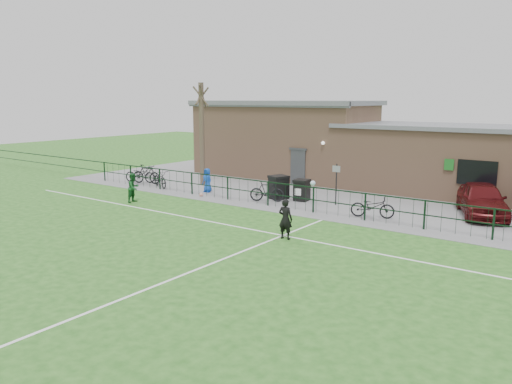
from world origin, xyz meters
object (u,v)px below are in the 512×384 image
Objects in this scene: wheelie_bin_left at (279,188)px; bicycle_a at (140,174)px; bare_tree at (202,135)px; bicycle_b at (147,174)px; car_maroon at (482,199)px; spectator_child at (207,180)px; bicycle_e at (372,207)px; outfield_player at (134,188)px; sign_post at (336,184)px; wheelie_bin_right at (302,191)px; bicycle_d at (267,191)px; ball_ground at (201,195)px; bicycle_c at (160,179)px.

wheelie_bin_left reaches higher than bicycle_a.
bare_tree is 5.36× the size of wheelie_bin_left.
car_maroon is at bearing -95.01° from bicycle_b.
wheelie_bin_left is 4.28m from spectator_child.
outfield_player is (-10.96, -3.87, 0.22)m from bicycle_e.
sign_post is at bearing 42.69° from bicycle_e.
wheelie_bin_right is 4.56m from bicycle_e.
bicycle_b is at bearing 64.91° from bicycle_d.
spectator_child is at bearing -170.90° from sign_post.
wheelie_bin_left is 0.64× the size of bicycle_d.
bare_tree is at bearing 63.34° from bicycle_e.
ball_ground is (2.35, -2.71, -2.90)m from bare_tree.
wheelie_bin_left is at bearing -30.34° from bicycle_d.
bicycle_e is at bearing -104.92° from bicycle_b.
bare_tree is 3.53m from bicycle_c.
bicycle_b is 1.65m from bicycle_c.
bicycle_e is (-3.71, -3.15, -0.25)m from car_maroon.
wheelie_bin_left is at bearing -108.48° from bicycle_a.
bicycle_b is 1.45× the size of spectator_child.
wheelie_bin_left is 0.93m from bicycle_d.
sign_post is 1.07× the size of bicycle_e.
spectator_child is at bearing -41.56° from bare_tree.
wheelie_bin_left is at bearing 61.96° from bicycle_e.
spectator_child is (-4.22, -0.76, 0.10)m from wheelie_bin_left.
car_maroon is 17.04m from bicycle_c.
sign_post reaches higher than bicycle_b.
bicycle_e is at bearing 10.42° from wheelie_bin_left.
outfield_player is at bearing -84.01° from bare_tree.
spectator_child is at bearing 70.90° from bicycle_e.
bare_tree reaches higher than bicycle_e.
wheelie_bin_right is 1.78m from bicycle_d.
bicycle_c is (2.27, -0.45, -0.01)m from bicycle_a.
ball_ground is (-9.21, -0.85, -0.41)m from bicycle_e.
outfield_player is at bearing 91.92° from bicycle_e.
sign_post is at bearing -67.99° from outfield_player.
car_maroon is at bearing -67.25° from bicycle_e.
wheelie_bin_right is 5.34m from ball_ground.
bicycle_b is 14.59m from bicycle_e.
bicycle_d is at bearing -157.15° from sign_post.
sign_post is (1.86, 0.09, 0.50)m from wheelie_bin_right.
spectator_child reaches higher than wheelie_bin_left.
car_maroon is at bearing -104.39° from bicycle_a.
bicycle_c is (1.60, -0.38, -0.08)m from bicycle_b.
outfield_player is at bearing -150.30° from wheelie_bin_right.
car_maroon is (15.27, 1.29, -2.24)m from bare_tree.
outfield_player is at bearing -120.09° from ball_ground.
wheelie_bin_right is 0.52× the size of bicycle_b.
bicycle_e is 11.62m from outfield_player.
car_maroon reaches higher than spectator_child.
bicycle_e is (12.99, 0.21, -0.01)m from bicycle_c.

